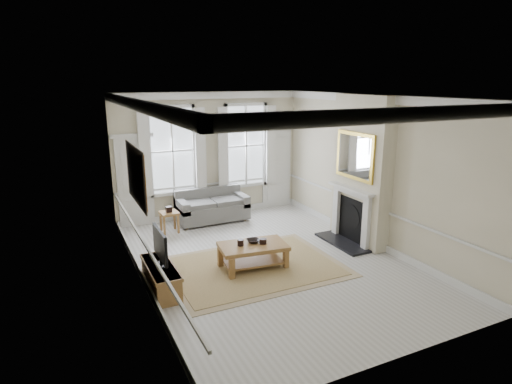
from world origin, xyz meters
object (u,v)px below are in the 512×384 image
sofa (212,208)px  side_table (169,216)px  coffee_table (253,248)px  tv_stand (161,278)px

sofa → side_table: sofa is taller
side_table → coffee_table: size_ratio=0.37×
sofa → tv_stand: (-2.17, -3.36, -0.12)m
side_table → tv_stand: side_table is taller
sofa → coffee_table: size_ratio=1.31×
coffee_table → tv_stand: bearing=-168.3°
side_table → coffee_table: side_table is taller
side_table → coffee_table: 2.96m
tv_stand → side_table: bearing=72.8°
coffee_table → tv_stand: (-1.91, -0.16, -0.18)m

